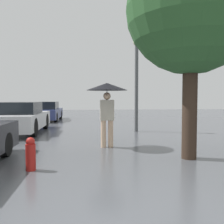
# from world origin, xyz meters

# --- Properties ---
(pedestrian) EXTENTS (1.16, 1.16, 1.82)m
(pedestrian) POSITION_xyz_m (0.04, 4.64, 1.50)
(pedestrian) COLOR beige
(pedestrian) RESTS_ON ground_plane
(parked_car_middle) EXTENTS (1.64, 4.18, 1.25)m
(parked_car_middle) POSITION_xyz_m (-3.17, 8.10, 0.59)
(parked_car_middle) COLOR silver
(parked_car_middle) RESTS_ON ground_plane
(parked_car_farthest) EXTENTS (1.67, 4.26, 1.20)m
(parked_car_farthest) POSITION_xyz_m (-3.13, 14.01, 0.56)
(parked_car_farthest) COLOR navy
(parked_car_farthest) RESTS_ON ground_plane
(tree) EXTENTS (2.93, 2.93, 4.85)m
(tree) POSITION_xyz_m (1.81, 3.11, 3.36)
(tree) COLOR #38281E
(tree) RESTS_ON ground_plane
(street_lamp) EXTENTS (0.32, 0.32, 3.90)m
(street_lamp) POSITION_xyz_m (1.55, 8.00, 2.38)
(street_lamp) COLOR #515456
(street_lamp) RESTS_ON ground_plane
(fire_hydrant) EXTENTS (0.19, 0.19, 0.64)m
(fire_hydrant) POSITION_xyz_m (-1.60, 2.49, 0.32)
(fire_hydrant) COLOR #B21E19
(fire_hydrant) RESTS_ON ground_plane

